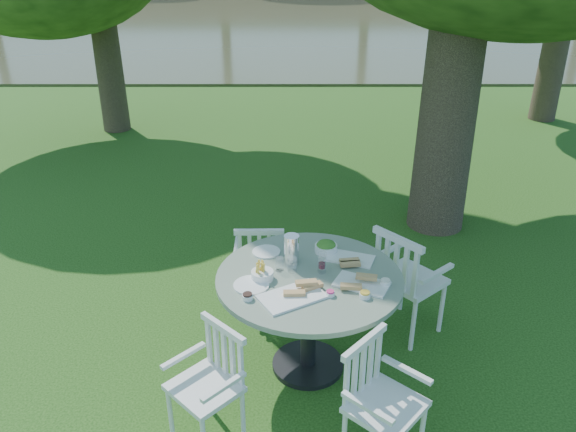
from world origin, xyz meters
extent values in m
plane|color=#13390B|center=(0.00, 0.00, 0.00)|extent=(140.00, 140.00, 0.00)
cylinder|color=black|center=(0.16, -0.77, 0.02)|extent=(0.56, 0.56, 0.04)
cylinder|color=black|center=(0.16, -0.77, 0.42)|extent=(0.12, 0.12, 0.76)
cylinder|color=slate|center=(0.16, -0.77, 0.82)|extent=(1.36, 1.36, 0.04)
cylinder|color=white|center=(1.30, -0.32, 0.24)|extent=(0.04, 0.04, 0.48)
cylinder|color=white|center=(1.03, 0.00, 0.24)|extent=(0.04, 0.04, 0.48)
cylinder|color=white|center=(1.01, -0.57, 0.24)|extent=(0.04, 0.04, 0.48)
cylinder|color=white|center=(0.73, -0.25, 0.24)|extent=(0.04, 0.04, 0.48)
cube|color=white|center=(1.02, -0.29, 0.50)|extent=(0.66, 0.66, 0.04)
cube|color=white|center=(0.85, -0.42, 0.72)|extent=(0.35, 0.40, 0.49)
cylinder|color=white|center=(-0.07, 0.30, 0.21)|extent=(0.03, 0.03, 0.42)
cylinder|color=white|center=(-0.44, 0.29, 0.21)|extent=(0.03, 0.03, 0.42)
cylinder|color=white|center=(-0.06, -0.03, 0.21)|extent=(0.03, 0.03, 0.42)
cylinder|color=white|center=(-0.43, -0.04, 0.21)|extent=(0.03, 0.03, 0.42)
cube|color=white|center=(-0.25, 0.13, 0.43)|extent=(0.43, 0.39, 0.04)
cube|color=white|center=(-0.25, -0.05, 0.63)|extent=(0.43, 0.04, 0.43)
cylinder|color=white|center=(-0.79, -1.47, 0.20)|extent=(0.03, 0.03, 0.41)
cylinder|color=white|center=(-0.56, -1.24, 0.20)|extent=(0.03, 0.03, 0.41)
cylinder|color=white|center=(-0.30, -1.49, 0.20)|extent=(0.03, 0.03, 0.41)
cube|color=white|center=(-0.54, -1.48, 0.42)|extent=(0.56, 0.56, 0.04)
cube|color=white|center=(-0.42, -1.35, 0.61)|extent=(0.32, 0.32, 0.41)
cylinder|color=white|center=(0.85, -1.63, 0.21)|extent=(0.03, 0.03, 0.42)
cylinder|color=white|center=(0.60, -1.41, 0.21)|extent=(0.03, 0.03, 0.42)
cube|color=white|center=(0.60, -1.66, 0.44)|extent=(0.58, 0.58, 0.04)
cube|color=white|center=(0.46, -1.53, 0.64)|extent=(0.32, 0.35, 0.43)
cube|color=white|center=(0.03, -1.06, 0.84)|extent=(0.51, 0.45, 0.02)
cube|color=white|center=(0.52, -0.90, 0.84)|extent=(0.43, 0.36, 0.01)
cube|color=white|center=(0.48, -0.53, 0.84)|extent=(0.40, 0.30, 0.01)
cylinder|color=white|center=(-0.26, -0.91, 0.84)|extent=(0.26, 0.26, 0.01)
cylinder|color=white|center=(-0.17, -0.43, 0.84)|extent=(0.22, 0.22, 0.01)
cylinder|color=white|center=(-0.19, -0.81, 0.87)|extent=(0.16, 0.16, 0.06)
cylinder|color=white|center=(0.30, -0.42, 0.87)|extent=(0.18, 0.18, 0.06)
cylinder|color=silver|center=(0.03, -0.59, 0.95)|extent=(0.12, 0.12, 0.23)
cylinder|color=white|center=(0.25, -0.73, 0.92)|extent=(0.06, 0.06, 0.17)
cylinder|color=white|center=(-0.06, -0.70, 0.89)|extent=(0.06, 0.06, 0.11)
cylinder|color=white|center=(0.03, -0.71, 0.90)|extent=(0.07, 0.07, 0.12)
cylinder|color=white|center=(0.29, -1.03, 0.85)|extent=(0.06, 0.06, 0.03)
cylinder|color=white|center=(0.52, -1.05, 0.85)|extent=(0.08, 0.08, 0.03)
cylinder|color=white|center=(0.69, -0.90, 0.85)|extent=(0.08, 0.08, 0.03)
cylinder|color=white|center=(-0.28, -1.07, 0.85)|extent=(0.08, 0.08, 0.03)
cube|color=#383A22|center=(0.00, 23.00, 0.00)|extent=(100.00, 28.00, 0.12)
camera|label=1|loc=(0.00, -4.26, 3.00)|focal=35.00mm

